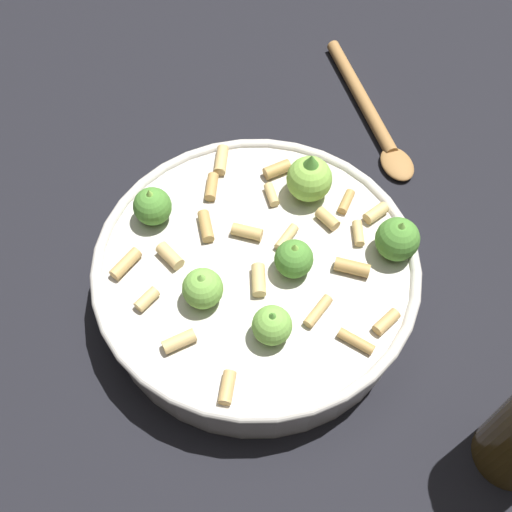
# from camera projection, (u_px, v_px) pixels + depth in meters

# --- Properties ---
(ground_plane) EXTENTS (2.40, 2.40, 0.00)m
(ground_plane) POSITION_uv_depth(u_px,v_px,m) (256.00, 293.00, 0.62)
(ground_plane) COLOR black
(cooking_pan) EXTENTS (0.31, 0.31, 0.12)m
(cooking_pan) POSITION_uv_depth(u_px,v_px,m) (257.00, 273.00, 0.59)
(cooking_pan) COLOR beige
(cooking_pan) RESTS_ON ground
(wooden_spoon) EXTENTS (0.23, 0.12, 0.02)m
(wooden_spoon) POSITION_uv_depth(u_px,v_px,m) (371.00, 115.00, 0.75)
(wooden_spoon) COLOR #9E703D
(wooden_spoon) RESTS_ON ground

